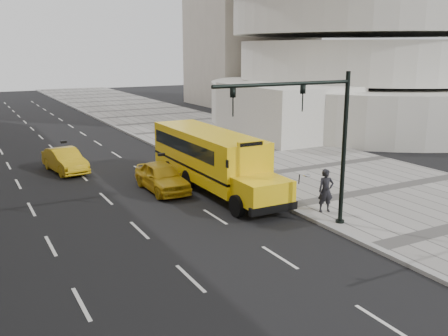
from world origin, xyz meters
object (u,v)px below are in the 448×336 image
school_bus (210,155)px  taxi_near (162,177)px  traffic_signal (317,132)px  pedestrian (326,191)px  taxi_far (65,160)px

school_bus → taxi_near: 2.76m
traffic_signal → pedestrian: bearing=38.6°
pedestrian → traffic_signal: bearing=-124.7°
taxi_near → school_bus: bearing=-13.8°
taxi_near → taxi_far: size_ratio=1.02×
traffic_signal → taxi_near: bearing=110.5°
taxi_near → taxi_far: (-3.62, 6.59, -0.04)m
school_bus → taxi_far: bearing=130.5°
school_bus → taxi_far: (-6.12, 7.18, -1.05)m
pedestrian → traffic_signal: traffic_signal is taller
pedestrian → traffic_signal: 3.74m
taxi_near → traffic_signal: size_ratio=0.69×
taxi_far → traffic_signal: bearing=-74.1°
taxi_near → taxi_far: bearing=118.2°
taxi_far → traffic_signal: (6.81, -15.12, 3.38)m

